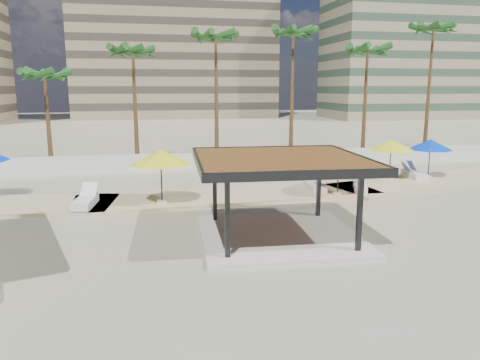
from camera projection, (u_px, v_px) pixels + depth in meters
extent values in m
plane|color=tan|center=(214.00, 241.00, 17.82)|extent=(200.00, 200.00, 0.00)
cube|color=#C6B284|center=(231.00, 196.00, 24.93)|extent=(16.24, 5.11, 0.24)
cube|color=#C6B284|center=(447.00, 180.00, 29.14)|extent=(16.49, 7.75, 0.24)
cube|color=silver|center=(180.00, 162.00, 33.07)|extent=(56.00, 0.30, 1.20)
cube|color=#847259|center=(174.00, 44.00, 90.83)|extent=(38.00, 16.00, 28.00)
cube|color=gray|center=(415.00, 26.00, 87.42)|extent=(32.00, 15.00, 34.00)
cube|color=beige|center=(279.00, 235.00, 18.18)|extent=(6.37, 6.37, 0.18)
cube|color=black|center=(227.00, 217.00, 15.36)|extent=(0.17, 0.17, 2.74)
cube|color=black|center=(215.00, 188.00, 19.79)|extent=(0.17, 0.17, 2.74)
cube|color=black|center=(360.00, 212.00, 16.00)|extent=(0.17, 0.17, 2.74)
cube|color=black|center=(319.00, 185.00, 20.43)|extent=(0.17, 0.17, 2.74)
cube|color=brown|center=(280.00, 160.00, 17.60)|extent=(6.57, 6.57, 0.26)
cube|color=black|center=(303.00, 175.00, 14.59)|extent=(6.29, 0.48, 0.31)
cube|color=black|center=(264.00, 150.00, 20.62)|extent=(6.29, 0.48, 0.31)
cube|color=black|center=(198.00, 162.00, 17.17)|extent=(0.48, 6.29, 0.31)
cube|color=black|center=(359.00, 159.00, 18.04)|extent=(0.48, 6.29, 0.31)
cylinder|color=beige|center=(162.00, 201.00, 23.01)|extent=(0.51, 0.51, 0.12)
cylinder|color=#262628|center=(161.00, 178.00, 22.78)|extent=(0.07, 0.07, 2.44)
cone|color=yellow|center=(161.00, 157.00, 22.58)|extent=(3.23, 3.23, 0.71)
cylinder|color=beige|center=(337.00, 193.00, 24.83)|extent=(0.50, 0.50, 0.12)
cylinder|color=#262628|center=(338.00, 172.00, 24.61)|extent=(0.07, 0.07, 2.38)
cone|color=red|center=(339.00, 153.00, 24.41)|extent=(3.64, 3.64, 0.69)
cylinder|color=beige|center=(428.00, 176.00, 29.54)|extent=(0.47, 0.47, 0.11)
cylinder|color=#262628|center=(429.00, 160.00, 29.34)|extent=(0.07, 0.07, 2.23)
cone|color=#0335E2|center=(430.00, 145.00, 29.15)|extent=(3.13, 3.13, 0.65)
cylinder|color=beige|center=(389.00, 178.00, 29.07)|extent=(0.47, 0.47, 0.11)
cylinder|color=#262628|center=(390.00, 161.00, 28.86)|extent=(0.07, 0.07, 2.27)
cone|color=yellow|center=(391.00, 145.00, 28.67)|extent=(3.59, 3.59, 0.66)
cube|color=silver|center=(85.00, 203.00, 22.27)|extent=(1.09, 2.38, 0.32)
cube|color=silver|center=(85.00, 199.00, 22.23)|extent=(1.09, 2.38, 0.07)
cube|color=silver|center=(89.00, 189.00, 23.06)|extent=(0.85, 0.88, 0.58)
cube|color=silver|center=(315.00, 187.00, 25.89)|extent=(0.98, 2.31, 0.31)
cube|color=silver|center=(315.00, 184.00, 25.85)|extent=(0.98, 2.31, 0.07)
cube|color=silver|center=(311.00, 176.00, 26.65)|extent=(0.81, 0.84, 0.57)
cube|color=silver|center=(414.00, 175.00, 29.38)|extent=(1.00, 2.29, 0.31)
cube|color=silver|center=(414.00, 172.00, 29.35)|extent=(1.00, 2.29, 0.07)
cube|color=silver|center=(408.00, 166.00, 30.14)|extent=(0.81, 0.84, 0.56)
cube|color=silver|center=(360.00, 188.00, 25.73)|extent=(1.33, 2.03, 0.27)
cube|color=silver|center=(360.00, 185.00, 25.70)|extent=(1.33, 2.03, 0.06)
cube|color=silver|center=(359.00, 178.00, 26.37)|extent=(0.83, 0.85, 0.49)
cone|color=brown|center=(48.00, 122.00, 32.77)|extent=(0.36, 0.36, 6.76)
ellipsoid|color=#1D4F1B|center=(44.00, 76.00, 32.16)|extent=(3.00, 3.00, 1.80)
cone|color=brown|center=(135.00, 108.00, 34.56)|extent=(0.36, 0.36, 8.50)
ellipsoid|color=#1D4F1B|center=(133.00, 52.00, 33.78)|extent=(3.00, 3.00, 1.80)
cone|color=brown|center=(216.00, 100.00, 35.16)|extent=(0.36, 0.36, 9.61)
ellipsoid|color=#1D4F1B|center=(216.00, 37.00, 34.27)|extent=(3.00, 3.00, 1.80)
cone|color=brown|center=(292.00, 97.00, 36.50)|extent=(0.36, 0.36, 10.02)
ellipsoid|color=#1D4F1B|center=(293.00, 34.00, 35.57)|extent=(3.00, 3.00, 1.80)
cone|color=brown|center=(365.00, 105.00, 37.42)|extent=(0.36, 0.36, 8.79)
ellipsoid|color=#1D4F1B|center=(368.00, 51.00, 36.61)|extent=(3.00, 3.00, 1.80)
cone|color=brown|center=(429.00, 92.00, 39.00)|extent=(0.36, 0.36, 10.69)
ellipsoid|color=#1D4F1B|center=(434.00, 29.00, 38.01)|extent=(3.00, 3.00, 1.80)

